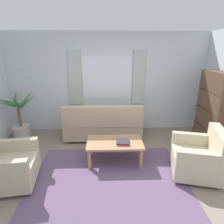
% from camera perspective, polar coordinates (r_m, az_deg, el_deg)
% --- Properties ---
extents(ground_plane, '(6.24, 6.24, 0.00)m').
position_cam_1_polar(ground_plane, '(3.61, -0.94, -19.04)').
color(ground_plane, gray).
extents(wall_back, '(5.32, 0.12, 2.60)m').
position_cam_1_polar(wall_back, '(5.19, -1.46, 8.65)').
color(wall_back, silver).
rests_on(wall_back, ground_plane).
extents(window_with_curtains, '(1.98, 0.07, 1.40)m').
position_cam_1_polar(window_with_curtains, '(5.09, -1.47, 10.15)').
color(window_with_curtains, white).
extents(area_rug, '(2.69, 2.00, 0.01)m').
position_cam_1_polar(area_rug, '(3.61, -0.94, -18.96)').
color(area_rug, '#604C6B').
rests_on(area_rug, ground_plane).
extents(couch, '(1.90, 0.82, 0.92)m').
position_cam_1_polar(couch, '(4.82, -2.71, -3.74)').
color(couch, tan).
rests_on(couch, ground_plane).
extents(armchair_left, '(0.92, 0.94, 0.88)m').
position_cam_1_polar(armchair_left, '(3.74, -29.11, -13.67)').
color(armchair_left, '#BCB293').
rests_on(armchair_left, ground_plane).
extents(armchair_right, '(0.99, 1.01, 0.88)m').
position_cam_1_polar(armchair_right, '(3.84, 24.77, -12.06)').
color(armchair_right, '#BCB293').
rests_on(armchair_right, ground_plane).
extents(coffee_table, '(1.10, 0.64, 0.44)m').
position_cam_1_polar(coffee_table, '(3.86, 0.83, -9.54)').
color(coffee_table, '#A87F56').
rests_on(coffee_table, ground_plane).
extents(book_stack_on_table, '(0.26, 0.29, 0.05)m').
position_cam_1_polar(book_stack_on_table, '(3.77, 3.25, -8.93)').
color(book_stack_on_table, '#B23833').
rests_on(book_stack_on_table, coffee_table).
extents(potted_plant, '(1.00, 1.13, 1.27)m').
position_cam_1_polar(potted_plant, '(5.30, -25.78, -2.24)').
color(potted_plant, '#B7B2A8').
rests_on(potted_plant, ground_plane).
extents(bookshelf, '(0.30, 0.94, 1.72)m').
position_cam_1_polar(bookshelf, '(4.85, 27.66, 0.68)').
color(bookshelf, brown).
rests_on(bookshelf, ground_plane).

